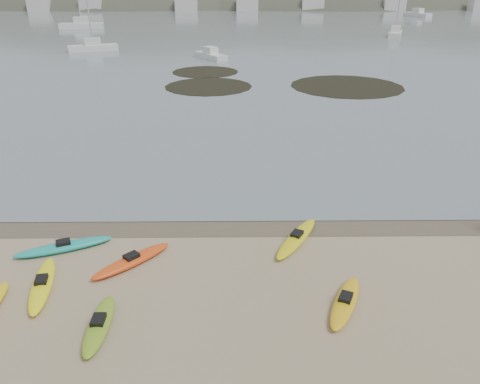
{
  "coord_description": "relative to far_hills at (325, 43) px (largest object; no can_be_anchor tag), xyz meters",
  "views": [
    {
      "loc": [
        -0.21,
        -18.82,
        10.17
      ],
      "look_at": [
        0.0,
        0.0,
        1.5
      ],
      "focal_mm": 35.0,
      "sensor_mm": 36.0,
      "label": 1
    }
  ],
  "objects": [
    {
      "name": "ground",
      "position": [
        -39.38,
        -193.97,
        15.93
      ],
      "size": [
        600.0,
        600.0,
        0.0
      ],
      "primitive_type": "plane",
      "color": "tan",
      "rests_on": "ground"
    },
    {
      "name": "wet_sand",
      "position": [
        -39.38,
        -194.27,
        15.93
      ],
      "size": [
        60.0,
        60.0,
        0.0
      ],
      "primitive_type": "plane",
      "color": "brown",
      "rests_on": "ground"
    },
    {
      "name": "kayaks",
      "position": [
        -41.32,
        -198.18,
        16.1
      ],
      "size": [
        21.51,
        8.66,
        0.34
      ],
      "color": "#E74A14",
      "rests_on": "ground"
    },
    {
      "name": "kelp_mats",
      "position": [
        -35.61,
        -163.29,
        15.96
      ],
      "size": [
        24.47,
        17.63,
        0.04
      ],
      "color": "black",
      "rests_on": "water"
    },
    {
      "name": "moored_boats",
      "position": [
        -35.14,
        -108.96,
        16.5
      ],
      "size": [
        92.01,
        81.23,
        1.28
      ],
      "color": "silver",
      "rests_on": "ground"
    },
    {
      "name": "far_hills",
      "position": [
        0.0,
        0.0,
        0.0
      ],
      "size": [
        550.0,
        135.0,
        80.0
      ],
      "color": "#384235",
      "rests_on": "ground"
    },
    {
      "name": "far_town",
      "position": [
        -33.38,
        -48.97,
        17.93
      ],
      "size": [
        199.0,
        5.0,
        4.0
      ],
      "color": "beige",
      "rests_on": "ground"
    }
  ]
}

